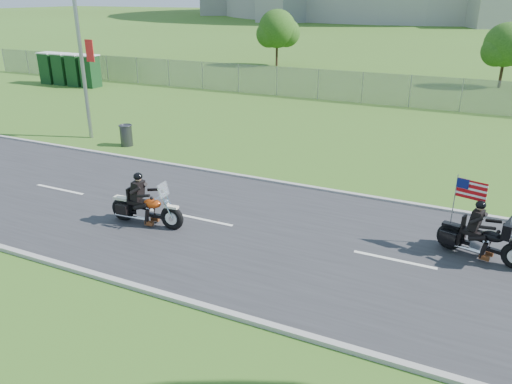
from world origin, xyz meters
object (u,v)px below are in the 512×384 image
at_px(motorcycle_lead, 145,209).
at_px(trash_can, 126,136).
at_px(streetlight, 80,17).
at_px(motorcycle_follow, 482,240).
at_px(porta_toilet_d, 49,69).
at_px(porta_toilet_c, 63,70).
at_px(porta_toilet_b, 76,71).
at_px(porta_toilet_a, 90,72).

relative_size(motorcycle_lead, trash_can, 2.62).
relative_size(streetlight, motorcycle_follow, 4.15).
height_order(porta_toilet_d, motorcycle_lead, porta_toilet_d).
relative_size(streetlight, trash_can, 10.33).
height_order(porta_toilet_c, trash_can, porta_toilet_c).
bearing_deg(porta_toilet_b, streetlight, -43.35).
xyz_separation_m(porta_toilet_a, motorcycle_lead, (18.63, -18.00, -0.61)).
distance_m(porta_toilet_b, porta_toilet_d, 2.80).
bearing_deg(motorcycle_follow, porta_toilet_b, 166.62).
distance_m(porta_toilet_b, motorcycle_lead, 26.94).
height_order(porta_toilet_b, trash_can, porta_toilet_b).
height_order(streetlight, porta_toilet_d, streetlight).
height_order(porta_toilet_b, motorcycle_lead, porta_toilet_b).
bearing_deg(porta_toilet_a, trash_can, -42.24).
bearing_deg(porta_toilet_d, porta_toilet_c, 0.00).
height_order(streetlight, porta_toilet_c, streetlight).
height_order(motorcycle_lead, motorcycle_follow, motorcycle_follow).
distance_m(porta_toilet_b, trash_can, 17.97).
bearing_deg(motorcycle_follow, motorcycle_lead, -152.29).
distance_m(streetlight, motorcycle_lead, 12.34).
relative_size(streetlight, porta_toilet_d, 4.35).
bearing_deg(porta_toilet_b, porta_toilet_a, 0.00).
bearing_deg(porta_toilet_d, motorcycle_lead, -38.26).
bearing_deg(porta_toilet_d, porta_toilet_a, 0.00).
distance_m(porta_toilet_a, motorcycle_follow, 32.23).
distance_m(porta_toilet_b, porta_toilet_c, 1.40).
bearing_deg(motorcycle_follow, trash_can, 178.75).
height_order(porta_toilet_a, motorcycle_follow, porta_toilet_a).
relative_size(motorcycle_lead, motorcycle_follow, 1.05).
bearing_deg(motorcycle_lead, porta_toilet_c, 136.24).
height_order(porta_toilet_d, motorcycle_follow, porta_toilet_d).
bearing_deg(trash_can, porta_toilet_d, 145.79).
distance_m(motorcycle_lead, motorcycle_follow, 9.65).
bearing_deg(porta_toilet_d, porta_toilet_b, 0.00).
xyz_separation_m(motorcycle_follow, trash_can, (-15.53, 4.51, -0.08)).
distance_m(streetlight, trash_can, 5.76).
xyz_separation_m(porta_toilet_c, motorcycle_lead, (21.43, -18.00, -0.61)).
distance_m(porta_toilet_c, motorcycle_follow, 34.69).
bearing_deg(porta_toilet_b, porta_toilet_c, 180.00).
xyz_separation_m(porta_toilet_a, motorcycle_follow, (28.04, -15.87, -0.59)).
xyz_separation_m(porta_toilet_b, porta_toilet_d, (-2.80, 0.00, 0.00)).
distance_m(porta_toilet_a, motorcycle_lead, 25.91).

